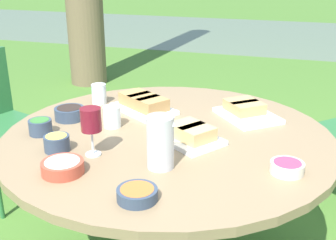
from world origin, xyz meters
The scene contains 15 objects.
river_strip centered at (0.00, 6.99, 0.00)m, with size 40.00×4.18×0.01m.
dining_table centered at (0.00, 0.00, 0.62)m, with size 1.39×1.39×0.71m.
water_pitcher centered at (0.07, -0.30, 0.81)m, with size 0.10×0.10×0.19m.
wine_glass centered at (-0.20, -0.29, 0.85)m, with size 0.08×0.08×0.19m.
platter_bread_main centered at (0.11, -0.05, 0.74)m, with size 0.35×0.32×0.07m.
platter_charcuterie centered at (-0.20, 0.23, 0.75)m, with size 0.37×0.33×0.08m.
platter_sandwich_side centered at (0.28, 0.31, 0.74)m, with size 0.35×0.36×0.07m.
bowl_fries centered at (-0.35, -0.30, 0.74)m, with size 0.10×0.10×0.06m.
bowl_salad centered at (-0.51, -0.17, 0.75)m, with size 0.10×0.10×0.06m.
bowl_olives centered at (-0.48, 0.02, 0.74)m, with size 0.14×0.14×0.06m.
bowl_dip_red centered at (0.50, -0.21, 0.73)m, with size 0.12×0.12×0.04m.
bowl_dip_cream centered at (-0.24, -0.45, 0.73)m, with size 0.15×0.15×0.05m.
bowl_roasted_veg centered at (0.07, -0.53, 0.73)m, with size 0.13×0.13×0.04m.
cup_water_near centered at (-0.46, 0.27, 0.76)m, with size 0.07×0.07×0.10m.
cup_water_far centered at (-0.26, -0.01, 0.76)m, with size 0.08×0.08×0.09m.
Camera 1 is at (0.51, -1.57, 1.40)m, focal length 45.00 mm.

